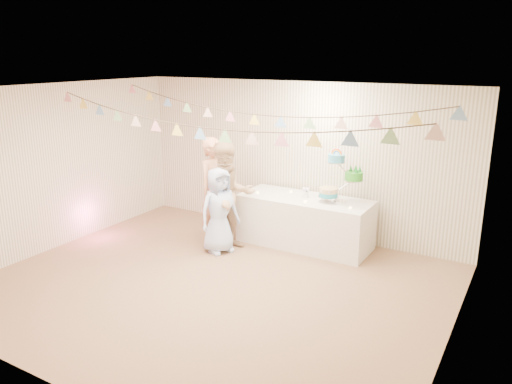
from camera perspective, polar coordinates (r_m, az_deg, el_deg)
The scene contains 23 objects.
floor at distance 6.91m, azimuth -4.86°, elevation -10.56°, with size 6.00×6.00×0.00m, color brown.
ceiling at distance 6.22m, azimuth -5.42°, elevation 11.47°, with size 6.00×6.00×0.00m, color white.
back_wall at distance 8.54m, azimuth 4.60°, elevation 3.81°, with size 6.00×6.00×0.00m, color silver.
front_wall at distance 4.75m, azimuth -22.93°, elevation -7.22°, with size 6.00×6.00×0.00m, color silver.
left_wall at distance 8.50m, azimuth -21.91°, elevation 2.65°, with size 5.00×5.00×0.00m, color silver.
right_wall at distance 5.37m, azimuth 22.11°, elevation -4.50°, with size 5.00×5.00×0.00m, color silver.
table at distance 8.15m, azimuth 5.59°, elevation -3.38°, with size 2.13×0.85×0.80m, color silver.
cake_stand at distance 7.78m, azimuth 9.57°, elevation 1.27°, with size 0.70×0.41×0.79m, color silver, non-canonical shape.
cake_bottom at distance 7.86m, azimuth 8.29°, elevation -0.84°, with size 0.31×0.31×0.15m, color teal, non-canonical shape.
cake_middle at distance 7.82m, azimuth 11.03°, elevation 0.98°, with size 0.27×0.27×0.22m, color #278F1F, non-canonical shape.
cake_top_tier at distance 7.72m, azimuth 9.15°, elevation 2.96°, with size 0.25×0.25×0.19m, color #3E9FC3, non-canonical shape.
platter at distance 8.27m, azimuth 1.49°, elevation -0.40°, with size 0.35×0.35×0.02m, color white.
posy at distance 8.07m, azimuth 5.73°, elevation -0.35°, with size 0.14×0.14×0.16m, color white, non-canonical shape.
person_adult_a at distance 8.14m, azimuth -4.73°, elevation 0.15°, with size 0.64×0.42×1.75m, color tan.
person_adult_b at distance 7.83m, azimuth -3.15°, elevation -0.53°, with size 0.84×0.66×1.74m, color tan.
person_child at distance 7.77m, azimuth -4.23°, elevation -2.12°, with size 0.66×0.43×1.36m, color #B4CBFF.
bunting_back at distance 7.16m, azimuth -0.18°, elevation 10.07°, with size 5.60×1.10×0.40m, color pink, non-canonical shape.
bunting_front at distance 6.09m, azimuth -6.46°, elevation 8.71°, with size 5.60×0.90×0.36m, color #72A5E5, non-canonical shape.
tealight_0 at distance 8.25m, azimuth 0.19°, elevation -0.06°, with size 0.04×0.04×0.03m, color #FFD88C.
tealight_1 at distance 8.33m, azimuth 4.01°, elevation 0.05°, with size 0.04×0.04×0.03m, color #FFD88C.
tealight_2 at distance 7.80m, azimuth 5.66°, elevation -1.08°, with size 0.04×0.04×0.03m, color #FFD88C.
tealight_3 at distance 8.09m, azimuth 8.58°, elevation -0.56°, with size 0.04×0.04×0.03m, color #FFD88C.
tealight_4 at distance 7.58m, azimuth 10.74°, elevation -1.78°, with size 0.04×0.04×0.03m, color #FFD88C.
Camera 1 is at (3.61, -5.05, 3.04)m, focal length 35.00 mm.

